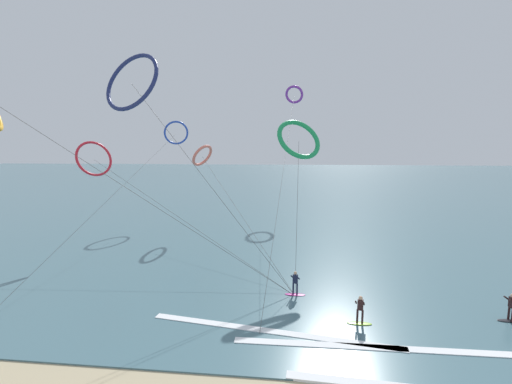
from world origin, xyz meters
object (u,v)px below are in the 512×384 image
(kite_coral, at_px, (202,156))
(kite_cobalt, at_px, (176,133))
(surfer_magenta, at_px, (295,285))
(kite_crimson, at_px, (94,159))
(kite_navy, at_px, (132,82))
(kite_emerald, at_px, (299,139))
(surfer_lime, at_px, (360,312))
(surfer_charcoal, at_px, (511,309))
(kite_violet, at_px, (294,95))

(kite_coral, distance_m, kite_cobalt, 9.85)
(surfer_magenta, distance_m, kite_crimson, 23.91)
(kite_navy, height_order, kite_emerald, kite_navy)
(surfer_lime, xyz_separation_m, kite_cobalt, (-20.94, 29.14, 11.68))
(surfer_magenta, relative_size, surfer_lime, 1.00)
(kite_cobalt, bearing_deg, surfer_magenta, 98.00)
(surfer_lime, bearing_deg, kite_navy, 178.25)
(surfer_charcoal, height_order, surfer_lime, same)
(surfer_magenta, height_order, kite_emerald, kite_emerald)
(kite_navy, distance_m, kite_emerald, 14.90)
(kite_violet, bearing_deg, surfer_magenta, 102.57)
(surfer_charcoal, height_order, kite_cobalt, kite_cobalt)
(surfer_magenta, height_order, kite_navy, kite_navy)
(surfer_lime, bearing_deg, surfer_charcoal, 24.43)
(surfer_magenta, bearing_deg, kite_cobalt, 144.80)
(surfer_charcoal, relative_size, kite_navy, 0.10)
(kite_emerald, relative_size, kite_cobalt, 0.40)
(surfer_charcoal, xyz_separation_m, surfer_lime, (-8.86, -1.19, 0.00))
(kite_coral, relative_size, kite_cobalt, 0.62)
(kite_emerald, bearing_deg, kite_coral, 111.19)
(surfer_charcoal, height_order, surfer_magenta, same)
(kite_coral, height_order, kite_emerald, kite_emerald)
(kite_crimson, bearing_deg, kite_violet, -4.12)
(surfer_lime, height_order, kite_coral, kite_coral)
(kite_emerald, bearing_deg, surfer_magenta, -122.54)
(surfer_charcoal, relative_size, surfer_magenta, 1.00)
(kite_emerald, distance_m, kite_cobalt, 24.25)
(kite_emerald, relative_size, kite_violet, 0.29)
(surfer_magenta, xyz_separation_m, kite_cobalt, (-17.30, 25.74, 11.68))
(kite_coral, height_order, kite_crimson, kite_crimson)
(surfer_lime, bearing_deg, kite_cobalt, 142.49)
(surfer_lime, bearing_deg, kite_violet, 111.36)
(surfer_charcoal, height_order, kite_crimson, kite_crimson)
(kite_coral, xyz_separation_m, kite_cobalt, (-5.91, 7.21, 3.20))
(surfer_charcoal, xyz_separation_m, kite_violet, (-12.22, 40.93, 19.03))
(surfer_lime, distance_m, kite_crimson, 28.45)
(surfer_lime, relative_size, kite_coral, 0.08)
(surfer_lime, xyz_separation_m, kite_navy, (-15.65, 5.25, 14.14))
(kite_navy, xyz_separation_m, kite_coral, (0.61, 16.68, -5.65))
(kite_cobalt, distance_m, kite_crimson, 16.68)
(surfer_charcoal, bearing_deg, kite_navy, -103.70)
(surfer_charcoal, bearing_deg, kite_violet, -167.67)
(kite_cobalt, bearing_deg, kite_violet, -169.44)
(kite_cobalt, bearing_deg, kite_navy, 76.59)
(surfer_lime, relative_size, kite_navy, 0.10)
(kite_violet, xyz_separation_m, kite_crimson, (-20.50, -29.06, -10.71))
(surfer_magenta, relative_size, kite_navy, 0.10)
(kite_cobalt, xyz_separation_m, kite_violet, (17.57, 12.99, 7.35))
(surfer_lime, height_order, kite_violet, kite_violet)
(surfer_lime, xyz_separation_m, kite_violet, (-3.37, 42.12, 19.03))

